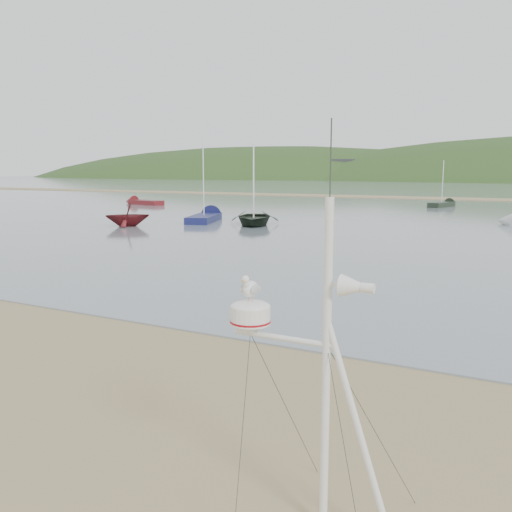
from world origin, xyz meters
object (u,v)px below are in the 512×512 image
at_px(boat_dark, 254,190).
at_px(sailboat_blue_near, 209,216).
at_px(mast_rig, 319,437).
at_px(dinghy_red_far, 138,202).
at_px(sailboat_dark_mid, 446,204).
at_px(boat_red, 127,205).

distance_m(boat_dark, sailboat_blue_near, 5.96).
bearing_deg(mast_rig, boat_dark, 119.14).
distance_m(dinghy_red_far, sailboat_dark_mid, 33.77).
height_order(mast_rig, sailboat_blue_near, sailboat_blue_near).
bearing_deg(boat_dark, dinghy_red_far, 122.69).
bearing_deg(sailboat_blue_near, boat_dark, -23.63).
xyz_separation_m(dinghy_red_far, sailboat_dark_mid, (31.48, 12.22, 0.01)).
distance_m(boat_red, dinghy_red_far, 24.69).
distance_m(boat_red, sailboat_dark_mid, 35.52).
relative_size(dinghy_red_far, sailboat_blue_near, 0.86).
relative_size(boat_red, sailboat_dark_mid, 0.55).
relative_size(boat_dark, sailboat_dark_mid, 0.92).
relative_size(mast_rig, boat_red, 1.51).
bearing_deg(sailboat_dark_mid, boat_red, -117.17).
bearing_deg(sailboat_blue_near, dinghy_red_far, 144.53).
distance_m(mast_rig, boat_red, 33.07).
xyz_separation_m(mast_rig, dinghy_red_far, (-38.38, 43.01, -0.76)).
distance_m(dinghy_red_far, sailboat_blue_near, 21.49).
relative_size(boat_dark, dinghy_red_far, 0.80).
distance_m(mast_rig, boat_dark, 32.45).
bearing_deg(dinghy_red_far, sailboat_dark_mid, 21.22).
bearing_deg(boat_red, mast_rig, 3.94).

